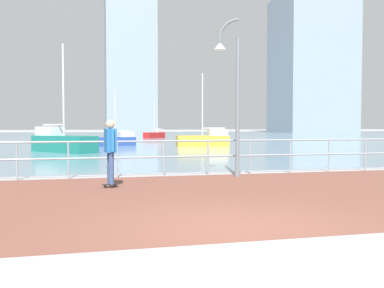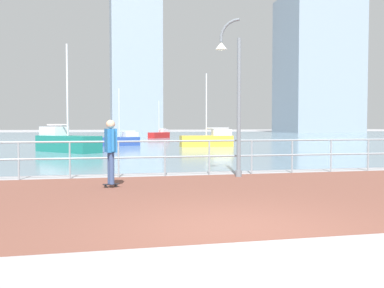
{
  "view_description": "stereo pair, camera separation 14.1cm",
  "coord_description": "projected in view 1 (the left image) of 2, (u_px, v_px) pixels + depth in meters",
  "views": [
    {
      "loc": [
        -2.17,
        -6.02,
        1.55
      ],
      "look_at": [
        0.23,
        4.12,
        1.1
      ],
      "focal_mm": 40.17,
      "sensor_mm": 36.0,
      "label": 1
    },
    {
      "loc": [
        -2.03,
        -6.05,
        1.55
      ],
      "look_at": [
        0.23,
        4.12,
        1.1
      ],
      "focal_mm": 40.17,
      "sensor_mm": 36.0,
      "label": 2
    }
  ],
  "objects": [
    {
      "name": "sailboat_blue",
      "position": [
        204.0,
        140.0,
        31.3
      ],
      "size": [
        3.83,
        1.33,
        5.32
      ],
      "color": "gold",
      "rests_on": "ground"
    },
    {
      "name": "tower_brick",
      "position": [
        129.0,
        47.0,
        106.91
      ],
      "size": [
        11.92,
        15.08,
        43.82
      ],
      "color": "#8493A3",
      "rests_on": "ground"
    },
    {
      "name": "sailboat_navy",
      "position": [
        155.0,
        134.0,
        52.86
      ],
      "size": [
        2.98,
        3.07,
        4.59
      ],
      "color": "#B21E1E",
      "rests_on": "ground"
    },
    {
      "name": "ground",
      "position": [
        112.0,
        140.0,
        45.3
      ],
      "size": [
        220.0,
        220.0,
        0.0
      ],
      "primitive_type": "plane",
      "color": "#9E9EA3"
    },
    {
      "name": "harbor_water",
      "position": [
        107.0,
        137.0,
        56.84
      ],
      "size": [
        180.0,
        88.0,
        0.0
      ],
      "primitive_type": "cube",
      "color": "#6B899E",
      "rests_on": "ground"
    },
    {
      "name": "lamppost",
      "position": [
        232.0,
        90.0,
        12.94
      ],
      "size": [
        0.76,
        0.52,
        4.76
      ],
      "color": "slate",
      "rests_on": "ground"
    },
    {
      "name": "skateboarder",
      "position": [
        110.0,
        147.0,
        10.67
      ],
      "size": [
        0.41,
        0.56,
        1.69
      ],
      "color": "black",
      "rests_on": "ground"
    },
    {
      "name": "waterfront_railing",
      "position": [
        164.0,
        151.0,
        13.07
      ],
      "size": [
        25.25,
        0.06,
        1.1
      ],
      "color": "#8C99A3",
      "rests_on": "ground"
    },
    {
      "name": "sailboat_yellow",
      "position": [
        62.0,
        142.0,
        24.93
      ],
      "size": [
        3.92,
        4.29,
        6.25
      ],
      "color": "#197266",
      "rests_on": "ground"
    },
    {
      "name": "brick_paving",
      "position": [
        192.0,
        196.0,
        9.43
      ],
      "size": [
        28.0,
        7.56,
        0.01
      ],
      "primitive_type": "cube",
      "color": "brown",
      "rests_on": "ground"
    },
    {
      "name": "sailboat_gray",
      "position": [
        117.0,
        140.0,
        32.62
      ],
      "size": [
        3.22,
        2.14,
        4.35
      ],
      "color": "#284799",
      "rests_on": "ground"
    },
    {
      "name": "tower_concrete",
      "position": [
        312.0,
        65.0,
        96.39
      ],
      "size": [
        15.98,
        13.6,
        32.11
      ],
      "color": "#8493A3",
      "rests_on": "ground"
    }
  ]
}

